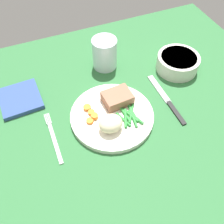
{
  "coord_description": "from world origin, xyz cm",
  "views": [
    {
      "loc": [
        -11.58,
        -36.54,
        57.95
      ],
      "look_at": [
        3.98,
        1.32,
        4.6
      ],
      "focal_mm": 39.39,
      "sensor_mm": 36.0,
      "label": 1
    }
  ],
  "objects_px": {
    "water_glass": "(105,55)",
    "napkin": "(20,99)",
    "meat_portion": "(117,98)",
    "salad_bowl": "(178,62)",
    "fork": "(54,137)",
    "dinner_plate": "(112,116)",
    "knife": "(167,100)"
  },
  "relations": [
    {
      "from": "salad_bowl",
      "to": "water_glass",
      "type": "bearing_deg",
      "value": 153.72
    },
    {
      "from": "dinner_plate",
      "to": "napkin",
      "type": "relative_size",
      "value": 1.91
    },
    {
      "from": "knife",
      "to": "water_glass",
      "type": "bearing_deg",
      "value": 118.62
    },
    {
      "from": "knife",
      "to": "water_glass",
      "type": "xyz_separation_m",
      "value": [
        -0.11,
        0.21,
        0.04
      ]
    },
    {
      "from": "meat_portion",
      "to": "knife",
      "type": "xyz_separation_m",
      "value": [
        0.14,
        -0.04,
        -0.03
      ]
    },
    {
      "from": "knife",
      "to": "salad_bowl",
      "type": "height_order",
      "value": "salad_bowl"
    },
    {
      "from": "fork",
      "to": "salad_bowl",
      "type": "relative_size",
      "value": 1.23
    },
    {
      "from": "fork",
      "to": "knife",
      "type": "distance_m",
      "value": 0.34
    },
    {
      "from": "fork",
      "to": "meat_portion",
      "type": "bearing_deg",
      "value": 13.79
    },
    {
      "from": "meat_portion",
      "to": "salad_bowl",
      "type": "bearing_deg",
      "value": 15.98
    },
    {
      "from": "dinner_plate",
      "to": "napkin",
      "type": "height_order",
      "value": "dinner_plate"
    },
    {
      "from": "water_glass",
      "to": "fork",
      "type": "bearing_deg",
      "value": -137.14
    },
    {
      "from": "napkin",
      "to": "dinner_plate",
      "type": "bearing_deg",
      "value": -35.75
    },
    {
      "from": "fork",
      "to": "napkin",
      "type": "height_order",
      "value": "napkin"
    },
    {
      "from": "dinner_plate",
      "to": "water_glass",
      "type": "distance_m",
      "value": 0.22
    },
    {
      "from": "salad_bowl",
      "to": "napkin",
      "type": "xyz_separation_m",
      "value": [
        -0.5,
        0.06,
        -0.02
      ]
    },
    {
      "from": "meat_portion",
      "to": "salad_bowl",
      "type": "distance_m",
      "value": 0.25
    },
    {
      "from": "fork",
      "to": "napkin",
      "type": "relative_size",
      "value": 1.36
    },
    {
      "from": "fork",
      "to": "salad_bowl",
      "type": "distance_m",
      "value": 0.46
    },
    {
      "from": "fork",
      "to": "water_glass",
      "type": "distance_m",
      "value": 0.32
    },
    {
      "from": "meat_portion",
      "to": "dinner_plate",
      "type": "bearing_deg",
      "value": -130.6
    },
    {
      "from": "water_glass",
      "to": "salad_bowl",
      "type": "height_order",
      "value": "water_glass"
    },
    {
      "from": "knife",
      "to": "water_glass",
      "type": "relative_size",
      "value": 2.04
    },
    {
      "from": "meat_portion",
      "to": "napkin",
      "type": "relative_size",
      "value": 0.65
    },
    {
      "from": "knife",
      "to": "water_glass",
      "type": "distance_m",
      "value": 0.25
    },
    {
      "from": "knife",
      "to": "dinner_plate",
      "type": "bearing_deg",
      "value": 179.56
    },
    {
      "from": "dinner_plate",
      "to": "water_glass",
      "type": "relative_size",
      "value": 2.31
    },
    {
      "from": "dinner_plate",
      "to": "knife",
      "type": "relative_size",
      "value": 1.13
    },
    {
      "from": "knife",
      "to": "salad_bowl",
      "type": "bearing_deg",
      "value": 48.4
    },
    {
      "from": "knife",
      "to": "napkin",
      "type": "height_order",
      "value": "napkin"
    },
    {
      "from": "meat_portion",
      "to": "fork",
      "type": "distance_m",
      "value": 0.21
    },
    {
      "from": "water_glass",
      "to": "napkin",
      "type": "height_order",
      "value": "water_glass"
    }
  ]
}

